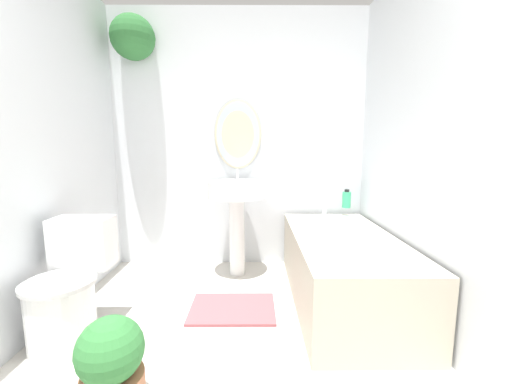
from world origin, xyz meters
name	(u,v)px	position (x,y,z in m)	size (l,w,h in m)	color
wall_back	(226,128)	(-0.12, 2.62, 1.32)	(2.48, 0.38, 2.40)	silver
wall_left	(0,136)	(-1.21, 1.30, 1.20)	(0.06, 2.73, 2.40)	silver
wall_right	(452,136)	(1.21, 1.30, 1.20)	(0.06, 2.73, 2.40)	silver
toilet	(69,291)	(-0.93, 1.32, 0.31)	(0.38, 0.56, 0.71)	white
pedestal_sink	(237,203)	(-0.01, 2.32, 0.66)	(0.50, 0.50, 0.94)	white
bathtub	(343,267)	(0.80, 1.81, 0.26)	(0.72, 1.50, 0.58)	#B2A893
shampoo_bottle	(347,199)	(1.01, 2.47, 0.66)	(0.08, 0.08, 0.17)	#38B275
potted_plant	(111,364)	(-0.47, 0.83, 0.21)	(0.28, 0.28, 0.43)	#9E6042
bath_mat	(233,309)	(-0.01, 1.67, 0.01)	(0.60, 0.43, 0.02)	#934C51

